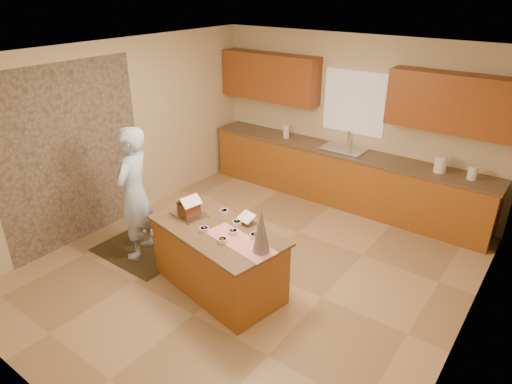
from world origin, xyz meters
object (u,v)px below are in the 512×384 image
island_base (218,260)px  boy (134,194)px  gingerbread_house (189,207)px  tinsel_tree (261,231)px

island_base → boy: 1.45m
island_base → gingerbread_house: gingerbread_house is taller
island_base → boy: boy is taller
island_base → gingerbread_house: 0.73m
tinsel_tree → boy: boy is taller
tinsel_tree → boy: bearing=179.8°
boy → tinsel_tree: bearing=68.6°
tinsel_tree → boy: 2.05m
tinsel_tree → gingerbread_house: tinsel_tree is taller
tinsel_tree → boy: size_ratio=0.27×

